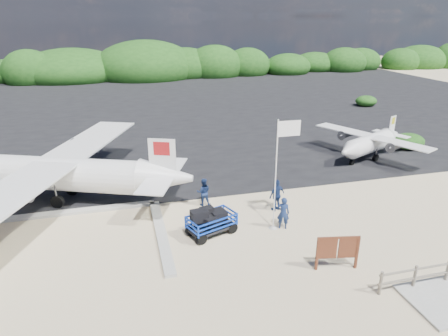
% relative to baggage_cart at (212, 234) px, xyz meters
% --- Properties ---
extents(ground, '(160.00, 160.00, 0.00)m').
position_rel_baggage_cart_xyz_m(ground, '(2.12, -0.98, 0.00)').
color(ground, beige).
extents(asphalt_apron, '(90.00, 50.00, 0.04)m').
position_rel_baggage_cart_xyz_m(asphalt_apron, '(2.12, 29.02, 0.00)').
color(asphalt_apron, '#B2B2B2').
rests_on(asphalt_apron, ground).
extents(lagoon, '(9.00, 7.00, 0.40)m').
position_rel_baggage_cart_xyz_m(lagoon, '(-6.88, 0.52, 0.00)').
color(lagoon, '#B2B2B2').
rests_on(lagoon, ground).
extents(vegetation_band, '(124.00, 8.00, 4.40)m').
position_rel_baggage_cart_xyz_m(vegetation_band, '(2.12, 54.02, 0.00)').
color(vegetation_band, '#B2B2B2').
rests_on(vegetation_band, ground).
extents(fence, '(6.40, 2.00, 1.10)m').
position_rel_baggage_cart_xyz_m(fence, '(8.12, -5.98, 0.00)').
color(fence, '#B2B2B2').
rests_on(fence, ground).
extents(baggage_cart, '(2.81, 2.20, 1.24)m').
position_rel_baggage_cart_xyz_m(baggage_cart, '(0.00, 0.00, 0.00)').
color(baggage_cart, blue).
rests_on(baggage_cart, ground).
extents(flagpole, '(1.11, 0.47, 5.54)m').
position_rel_baggage_cart_xyz_m(flagpole, '(3.09, -0.20, 0.00)').
color(flagpole, white).
rests_on(flagpole, ground).
extents(signboard, '(1.89, 0.53, 1.56)m').
position_rel_baggage_cart_xyz_m(signboard, '(4.36, -4.08, 0.00)').
color(signboard, brown).
rests_on(signboard, ground).
extents(crew_a, '(0.71, 0.59, 1.67)m').
position_rel_baggage_cart_xyz_m(crew_a, '(3.54, -0.33, 0.84)').
color(crew_a, navy).
rests_on(crew_a, ground).
extents(crew_b, '(0.86, 0.72, 1.59)m').
position_rel_baggage_cart_xyz_m(crew_b, '(0.30, 3.22, 0.80)').
color(crew_b, navy).
rests_on(crew_b, ground).
extents(crew_c, '(1.13, 0.81, 1.78)m').
position_rel_baggage_cart_xyz_m(crew_c, '(3.98, 1.60, 0.89)').
color(crew_c, navy).
rests_on(crew_c, ground).
extents(aircraft_large, '(21.73, 21.73, 4.99)m').
position_rel_baggage_cart_xyz_m(aircraft_large, '(14.35, 25.99, 0.00)').
color(aircraft_large, '#B2B2B2').
rests_on(aircraft_large, ground).
extents(aircraft_small, '(9.82, 9.82, 2.66)m').
position_rel_baggage_cart_xyz_m(aircraft_small, '(-11.43, 29.06, 0.00)').
color(aircraft_small, '#B2B2B2').
rests_on(aircraft_small, ground).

